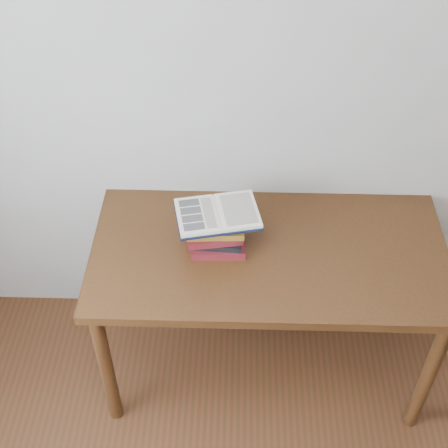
{
  "coord_description": "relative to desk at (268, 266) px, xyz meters",
  "views": [
    {
      "loc": [
        -0.18,
        -0.41,
        2.65
      ],
      "look_at": [
        -0.23,
        1.37,
        0.95
      ],
      "focal_mm": 50.0,
      "sensor_mm": 36.0,
      "label": 1
    }
  ],
  "objects": [
    {
      "name": "book_stack",
      "position": [
        -0.23,
        0.03,
        0.17
      ],
      "size": [
        0.26,
        0.22,
        0.15
      ],
      "color": "maroon",
      "rests_on": "desk"
    },
    {
      "name": "desk",
      "position": [
        0.0,
        0.0,
        0.0
      ],
      "size": [
        1.48,
        0.74,
        0.79
      ],
      "color": "#472511",
      "rests_on": "ground"
    },
    {
      "name": "open_book",
      "position": [
        -0.22,
        0.05,
        0.26
      ],
      "size": [
        0.37,
        0.29,
        0.03
      ],
      "rotation": [
        0.0,
        0.0,
        0.21
      ],
      "color": "black",
      "rests_on": "book_stack"
    }
  ]
}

